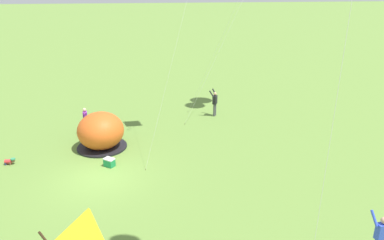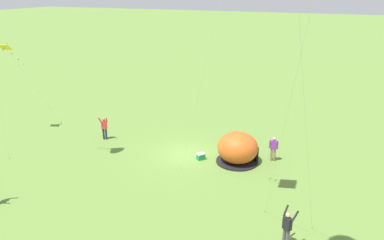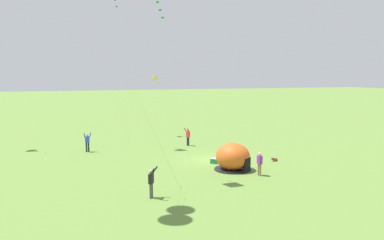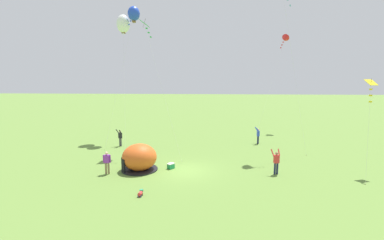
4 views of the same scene
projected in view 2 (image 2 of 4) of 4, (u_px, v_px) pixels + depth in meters
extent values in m
plane|color=olive|center=(187.00, 154.00, 26.20)|extent=(300.00, 300.00, 0.00)
ellipsoid|color=#D8591E|center=(238.00, 148.00, 24.70)|extent=(2.70, 2.60, 2.10)
cylinder|color=black|center=(237.00, 161.00, 25.04)|extent=(2.81, 2.81, 0.10)
cube|color=black|center=(255.00, 153.00, 25.10)|extent=(0.55, 0.73, 1.10)
cube|color=#1E8C4C|center=(201.00, 157.00, 25.36)|extent=(0.60, 0.63, 0.38)
cube|color=white|center=(201.00, 154.00, 25.29)|extent=(0.62, 0.64, 0.06)
cylinder|color=red|center=(236.00, 133.00, 29.57)|extent=(0.23, 0.33, 0.22)
sphere|color=brown|center=(235.00, 133.00, 29.34)|extent=(0.19, 0.19, 0.19)
cylinder|color=#338C59|center=(235.00, 132.00, 29.31)|extent=(0.24, 0.24, 0.06)
cylinder|color=brown|center=(237.00, 134.00, 29.46)|extent=(0.07, 0.07, 0.17)
cylinder|color=brown|center=(234.00, 134.00, 29.54)|extent=(0.07, 0.07, 0.17)
cylinder|color=navy|center=(237.00, 134.00, 29.68)|extent=(0.09, 0.09, 0.13)
cylinder|color=navy|center=(235.00, 133.00, 29.74)|extent=(0.09, 0.09, 0.13)
cylinder|color=#4C4C51|center=(284.00, 236.00, 16.94)|extent=(0.15, 0.15, 0.88)
cylinder|color=#4C4C51|center=(288.00, 238.00, 16.79)|extent=(0.15, 0.15, 0.88)
cube|color=black|center=(287.00, 223.00, 16.61)|extent=(0.45, 0.40, 0.60)
sphere|color=tan|center=(288.00, 215.00, 16.47)|extent=(0.22, 0.22, 0.22)
cylinder|color=black|center=(286.00, 211.00, 16.74)|extent=(0.22, 0.38, 0.50)
cylinder|color=black|center=(295.00, 216.00, 16.34)|extent=(0.32, 0.35, 0.50)
cylinder|color=#1E2347|center=(106.00, 134.00, 28.63)|extent=(0.15, 0.15, 0.88)
cylinder|color=#1E2347|center=(104.00, 134.00, 28.64)|extent=(0.15, 0.15, 0.88)
cube|color=red|center=(104.00, 125.00, 28.38)|extent=(0.44, 0.35, 0.60)
sphere|color=#9E7051|center=(104.00, 119.00, 28.24)|extent=(0.22, 0.22, 0.22)
cylinder|color=red|center=(106.00, 120.00, 28.07)|extent=(0.26, 0.38, 0.50)
cylinder|color=red|center=(100.00, 120.00, 28.11)|extent=(0.15, 0.39, 0.50)
cylinder|color=#8C7251|center=(274.00, 155.00, 25.07)|extent=(0.15, 0.15, 0.88)
cylinder|color=#8C7251|center=(271.00, 155.00, 25.12)|extent=(0.15, 0.15, 0.88)
cube|color=purple|center=(274.00, 145.00, 24.84)|extent=(0.40, 0.28, 0.60)
sphere|color=beige|center=(274.00, 139.00, 24.70)|extent=(0.22, 0.22, 0.22)
cylinder|color=purple|center=(278.00, 145.00, 24.77)|extent=(0.09, 0.09, 0.58)
cylinder|color=purple|center=(270.00, 144.00, 24.91)|extent=(0.09, 0.09, 0.58)
cylinder|color=silver|center=(35.00, 88.00, 29.84)|extent=(1.49, 3.18, 6.85)
cylinder|color=brown|center=(61.00, 123.00, 32.09)|extent=(0.03, 0.03, 0.06)
cube|color=yellow|center=(5.00, 47.00, 27.58)|extent=(0.92, 0.84, 0.46)
cylinder|color=#332314|center=(5.00, 47.00, 27.57)|extent=(0.19, 0.38, 0.56)
cube|color=yellow|center=(12.00, 54.00, 28.02)|extent=(0.18, 0.18, 0.12)
cube|color=yellow|center=(18.00, 59.00, 28.39)|extent=(0.21, 0.10, 0.12)
cube|color=yellow|center=(23.00, 64.00, 28.76)|extent=(0.19, 0.17, 0.12)
cylinder|color=silver|center=(304.00, 95.00, 13.23)|extent=(1.48, 6.25, 14.95)
cylinder|color=brown|center=(312.00, 228.00, 18.19)|extent=(0.03, 0.03, 0.06)
cylinder|color=brown|center=(9.00, 158.00, 25.52)|extent=(0.03, 0.03, 0.06)
cylinder|color=silver|center=(201.00, 85.00, 19.51)|extent=(4.18, 3.90, 12.55)
cylinder|color=brown|center=(181.00, 169.00, 24.07)|extent=(0.03, 0.03, 0.06)
cylinder|color=silver|center=(289.00, 107.00, 13.69)|extent=(2.38, 7.03, 13.88)
cylinder|color=brown|center=(265.00, 211.00, 19.51)|extent=(0.03, 0.03, 0.06)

